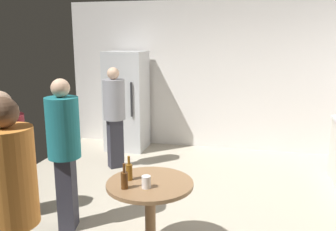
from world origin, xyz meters
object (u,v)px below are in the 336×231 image
(beer_bottle_brown, at_px, (124,180))
(person_in_gray_shirt, at_px, (114,110))
(foreground_table, at_px, (150,193))
(plastic_cup_white, at_px, (146,182))
(person_in_teal_shirt, at_px, (64,144))
(person_in_orange_shirt, at_px, (12,202))
(refrigerator, at_px, (127,101))
(beer_bottle_amber, at_px, (129,171))
(person_in_maroon_shirt, at_px, (6,175))

(beer_bottle_brown, distance_m, person_in_gray_shirt, 2.55)
(foreground_table, bearing_deg, person_in_gray_shirt, 119.00)
(foreground_table, xyz_separation_m, beer_bottle_brown, (-0.18, -0.19, 0.19))
(beer_bottle_brown, bearing_deg, plastic_cup_white, 17.62)
(beer_bottle_brown, distance_m, person_in_teal_shirt, 0.96)
(plastic_cup_white, relative_size, person_in_orange_shirt, 0.07)
(person_in_orange_shirt, bearing_deg, person_in_gray_shirt, 67.61)
(beer_bottle_brown, height_order, plastic_cup_white, beer_bottle_brown)
(person_in_teal_shirt, bearing_deg, plastic_cup_white, -34.85)
(person_in_gray_shirt, bearing_deg, foreground_table, -12.53)
(beer_bottle_brown, height_order, person_in_orange_shirt, person_in_orange_shirt)
(refrigerator, distance_m, plastic_cup_white, 3.55)
(plastic_cup_white, height_order, person_in_gray_shirt, person_in_gray_shirt)
(refrigerator, height_order, foreground_table, refrigerator)
(refrigerator, relative_size, person_in_gray_shirt, 1.13)
(beer_bottle_amber, xyz_separation_m, person_in_teal_shirt, (-0.80, 0.27, 0.13))
(person_in_gray_shirt, bearing_deg, person_in_orange_shirt, -31.63)
(person_in_teal_shirt, bearing_deg, beer_bottle_amber, -31.35)
(person_in_maroon_shirt, height_order, person_in_gray_shirt, person_in_maroon_shirt)
(foreground_table, xyz_separation_m, person_in_maroon_shirt, (-1.01, -0.63, 0.32))
(person_in_gray_shirt, bearing_deg, person_in_teal_shirt, -35.92)
(beer_bottle_amber, distance_m, person_in_teal_shirt, 0.86)
(person_in_gray_shirt, bearing_deg, person_in_maroon_shirt, -37.74)
(beer_bottle_amber, distance_m, person_in_gray_shirt, 2.36)
(beer_bottle_brown, relative_size, person_in_teal_shirt, 0.14)
(beer_bottle_brown, bearing_deg, refrigerator, 109.30)
(plastic_cup_white, bearing_deg, person_in_gray_shirt, 117.68)
(beer_bottle_brown, distance_m, person_in_orange_shirt, 1.00)
(refrigerator, relative_size, person_in_teal_shirt, 1.10)
(plastic_cup_white, relative_size, person_in_maroon_shirt, 0.07)
(person_in_orange_shirt, xyz_separation_m, person_in_gray_shirt, (-0.56, 3.21, -0.05))
(plastic_cup_white, bearing_deg, refrigerator, 112.36)
(person_in_maroon_shirt, relative_size, person_in_orange_shirt, 0.98)
(refrigerator, distance_m, beer_bottle_brown, 3.54)
(refrigerator, relative_size, plastic_cup_white, 16.36)
(refrigerator, bearing_deg, person_in_gray_shirt, -81.22)
(beer_bottle_amber, relative_size, plastic_cup_white, 2.09)
(refrigerator, height_order, plastic_cup_white, refrigerator)
(person_in_maroon_shirt, height_order, person_in_teal_shirt, person_in_maroon_shirt)
(person_in_orange_shirt, bearing_deg, beer_bottle_brown, 30.42)
(foreground_table, distance_m, person_in_maroon_shirt, 1.23)
(beer_bottle_amber, distance_m, plastic_cup_white, 0.25)
(plastic_cup_white, bearing_deg, foreground_table, 91.94)
(beer_bottle_brown, bearing_deg, person_in_teal_shirt, 150.78)
(refrigerator, relative_size, beer_bottle_brown, 7.83)
(plastic_cup_white, bearing_deg, beer_bottle_brown, -162.38)
(foreground_table, distance_m, beer_bottle_amber, 0.28)
(person_in_maroon_shirt, relative_size, person_in_teal_shirt, 1.00)
(foreground_table, distance_m, beer_bottle_brown, 0.32)
(refrigerator, xyz_separation_m, plastic_cup_white, (1.35, -3.28, -0.11))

